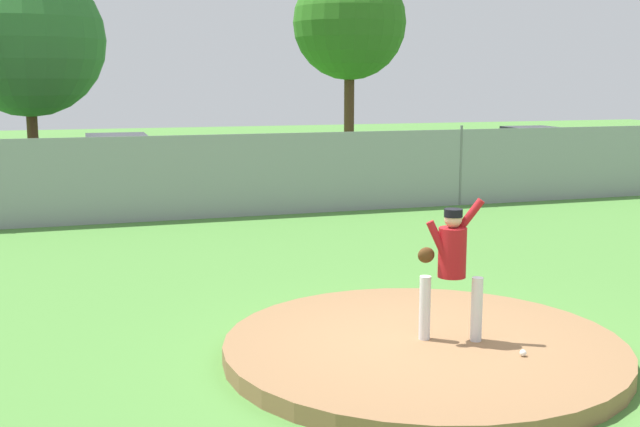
{
  "coord_description": "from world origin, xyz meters",
  "views": [
    {
      "loc": [
        -3.81,
        -7.98,
        3.16
      ],
      "look_at": [
        -0.18,
        3.34,
        1.15
      ],
      "focal_mm": 44.48,
      "sensor_mm": 36.0,
      "label": 1
    }
  ],
  "objects_px": {
    "baseball": "(523,353)",
    "parked_car_red": "(118,166)",
    "traffic_cone_orange": "(484,169)",
    "parked_car_white": "(537,153)",
    "pitcher_youth": "(451,260)"
  },
  "relations": [
    {
      "from": "pitcher_youth",
      "to": "traffic_cone_orange",
      "type": "distance_m",
      "value": 17.67
    },
    {
      "from": "parked_car_red",
      "to": "traffic_cone_orange",
      "type": "xyz_separation_m",
      "value": [
        11.76,
        0.42,
        -0.52
      ]
    },
    {
      "from": "baseball",
      "to": "traffic_cone_orange",
      "type": "height_order",
      "value": "traffic_cone_orange"
    },
    {
      "from": "baseball",
      "to": "parked_car_red",
      "type": "relative_size",
      "value": 0.02
    },
    {
      "from": "parked_car_white",
      "to": "traffic_cone_orange",
      "type": "distance_m",
      "value": 1.84
    },
    {
      "from": "pitcher_youth",
      "to": "parked_car_red",
      "type": "relative_size",
      "value": 0.41
    },
    {
      "from": "parked_car_white",
      "to": "traffic_cone_orange",
      "type": "bearing_deg",
      "value": 168.3
    },
    {
      "from": "parked_car_white",
      "to": "parked_car_red",
      "type": "relative_size",
      "value": 1.04
    },
    {
      "from": "baseball",
      "to": "parked_car_red",
      "type": "bearing_deg",
      "value": 101.93
    },
    {
      "from": "baseball",
      "to": "parked_car_red",
      "type": "height_order",
      "value": "parked_car_red"
    },
    {
      "from": "parked_car_red",
      "to": "parked_car_white",
      "type": "bearing_deg",
      "value": 0.26
    },
    {
      "from": "traffic_cone_orange",
      "to": "parked_car_white",
      "type": "bearing_deg",
      "value": -11.7
    },
    {
      "from": "pitcher_youth",
      "to": "baseball",
      "type": "bearing_deg",
      "value": -55.3
    },
    {
      "from": "traffic_cone_orange",
      "to": "baseball",
      "type": "bearing_deg",
      "value": -118.05
    },
    {
      "from": "parked_car_white",
      "to": "pitcher_youth",
      "type": "bearing_deg",
      "value": -125.9
    }
  ]
}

